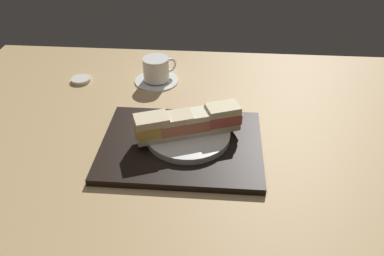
% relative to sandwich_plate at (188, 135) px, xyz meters
% --- Properties ---
extents(ground_plane, '(1.40, 1.00, 0.03)m').
position_rel_sandwich_plate_xyz_m(ground_plane, '(0.02, 0.01, -0.04)').
color(ground_plane, tan).
extents(serving_tray, '(0.36, 0.28, 0.02)m').
position_rel_sandwich_plate_xyz_m(serving_tray, '(-0.01, -0.02, -0.02)').
color(serving_tray, black).
rests_on(serving_tray, ground_plane).
extents(sandwich_plate, '(0.19, 0.19, 0.02)m').
position_rel_sandwich_plate_xyz_m(sandwich_plate, '(0.00, 0.00, 0.00)').
color(sandwich_plate, silver).
rests_on(sandwich_plate, serving_tray).
extents(sandwich_nearmost, '(0.09, 0.07, 0.06)m').
position_rel_sandwich_plate_xyz_m(sandwich_nearmost, '(-0.08, -0.03, 0.04)').
color(sandwich_nearmost, beige).
rests_on(sandwich_nearmost, sandwich_plate).
extents(sandwich_inner_near, '(0.09, 0.07, 0.05)m').
position_rel_sandwich_plate_xyz_m(sandwich_inner_near, '(-0.03, -0.01, 0.03)').
color(sandwich_inner_near, beige).
rests_on(sandwich_inner_near, sandwich_plate).
extents(sandwich_inner_far, '(0.09, 0.07, 0.05)m').
position_rel_sandwich_plate_xyz_m(sandwich_inner_far, '(0.03, 0.01, 0.03)').
color(sandwich_inner_far, '#EFE5C1').
rests_on(sandwich_inner_far, sandwich_plate).
extents(sandwich_farmost, '(0.09, 0.08, 0.06)m').
position_rel_sandwich_plate_xyz_m(sandwich_farmost, '(0.08, 0.03, 0.04)').
color(sandwich_farmost, beige).
rests_on(sandwich_farmost, sandwich_plate).
extents(coffee_cup, '(0.13, 0.13, 0.07)m').
position_rel_sandwich_plate_xyz_m(coffee_cup, '(-0.12, 0.29, 0.01)').
color(coffee_cup, white).
rests_on(coffee_cup, ground_plane).
extents(small_sauce_dish, '(0.06, 0.06, 0.01)m').
position_rel_sandwich_plate_xyz_m(small_sauce_dish, '(-0.34, 0.27, -0.02)').
color(small_sauce_dish, silver).
rests_on(small_sauce_dish, ground_plane).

